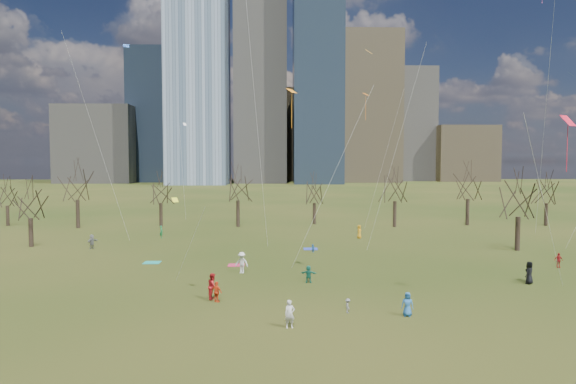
{
  "coord_description": "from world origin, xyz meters",
  "views": [
    {
      "loc": [
        -1.26,
        -38.58,
        10.01
      ],
      "look_at": [
        0.0,
        12.0,
        7.0
      ],
      "focal_mm": 32.0,
      "sensor_mm": 36.0,
      "label": 1
    }
  ],
  "objects_px": {
    "person_4": "(217,292)",
    "person_2": "(213,286)",
    "blanket_teal": "(152,262)",
    "blanket_navy": "(311,249)",
    "blanket_crimson": "(236,265)",
    "person_1": "(290,314)",
    "person_0": "(407,304)"
  },
  "relations": [
    {
      "from": "person_2",
      "to": "person_1",
      "type": "bearing_deg",
      "value": -137.29
    },
    {
      "from": "blanket_teal",
      "to": "person_4",
      "type": "distance_m",
      "value": 16.62
    },
    {
      "from": "person_2",
      "to": "person_4",
      "type": "xyz_separation_m",
      "value": [
        0.37,
        -0.81,
        -0.22
      ]
    },
    {
      "from": "person_0",
      "to": "person_2",
      "type": "relative_size",
      "value": 0.82
    },
    {
      "from": "blanket_navy",
      "to": "blanket_crimson",
      "type": "distance_m",
      "value": 11.93
    },
    {
      "from": "blanket_crimson",
      "to": "person_1",
      "type": "xyz_separation_m",
      "value": [
        4.63,
        -18.8,
        0.83
      ]
    },
    {
      "from": "blanket_crimson",
      "to": "person_4",
      "type": "bearing_deg",
      "value": -91.79
    },
    {
      "from": "person_1",
      "to": "person_2",
      "type": "xyz_separation_m",
      "value": [
        -5.4,
        6.56,
        0.11
      ]
    },
    {
      "from": "blanket_teal",
      "to": "person_4",
      "type": "relative_size",
      "value": 1.08
    },
    {
      "from": "blanket_teal",
      "to": "person_0",
      "type": "bearing_deg",
      "value": -41.1
    },
    {
      "from": "person_2",
      "to": "person_4",
      "type": "relative_size",
      "value": 1.29
    },
    {
      "from": "blanket_crimson",
      "to": "person_4",
      "type": "height_order",
      "value": "person_4"
    },
    {
      "from": "blanket_teal",
      "to": "person_1",
      "type": "xyz_separation_m",
      "value": [
        13.09,
        -20.28,
        0.83
      ]
    },
    {
      "from": "blanket_teal",
      "to": "person_2",
      "type": "distance_m",
      "value": 15.75
    },
    {
      "from": "blanket_teal",
      "to": "blanket_crimson",
      "type": "relative_size",
      "value": 1.0
    },
    {
      "from": "person_1",
      "to": "person_2",
      "type": "height_order",
      "value": "person_2"
    },
    {
      "from": "blanket_navy",
      "to": "blanket_crimson",
      "type": "relative_size",
      "value": 1.0
    },
    {
      "from": "person_0",
      "to": "person_4",
      "type": "relative_size",
      "value": 1.06
    },
    {
      "from": "blanket_crimson",
      "to": "person_4",
      "type": "relative_size",
      "value": 1.08
    },
    {
      "from": "blanket_navy",
      "to": "person_4",
      "type": "bearing_deg",
      "value": -110.41
    },
    {
      "from": "person_4",
      "to": "person_0",
      "type": "bearing_deg",
      "value": -164.16
    },
    {
      "from": "blanket_navy",
      "to": "person_2",
      "type": "distance_m",
      "value": 22.94
    },
    {
      "from": "blanket_crimson",
      "to": "person_4",
      "type": "xyz_separation_m",
      "value": [
        -0.41,
        -13.04,
        0.73
      ]
    },
    {
      "from": "blanket_crimson",
      "to": "person_2",
      "type": "height_order",
      "value": "person_2"
    },
    {
      "from": "blanket_teal",
      "to": "blanket_crimson",
      "type": "bearing_deg",
      "value": -9.96
    },
    {
      "from": "blanket_crimson",
      "to": "blanket_teal",
      "type": "bearing_deg",
      "value": 170.04
    },
    {
      "from": "blanket_teal",
      "to": "blanket_crimson",
      "type": "xyz_separation_m",
      "value": [
        8.46,
        -1.48,
        0.0
      ]
    },
    {
      "from": "blanket_crimson",
      "to": "person_0",
      "type": "height_order",
      "value": "person_0"
    },
    {
      "from": "person_2",
      "to": "blanket_crimson",
      "type": "bearing_deg",
      "value": -0.38
    },
    {
      "from": "person_4",
      "to": "person_2",
      "type": "bearing_deg",
      "value": -33.78
    },
    {
      "from": "blanket_teal",
      "to": "person_2",
      "type": "xyz_separation_m",
      "value": [
        7.68,
        -13.72,
        0.95
      ]
    },
    {
      "from": "person_0",
      "to": "blanket_teal",
      "type": "bearing_deg",
      "value": 158.8
    }
  ]
}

